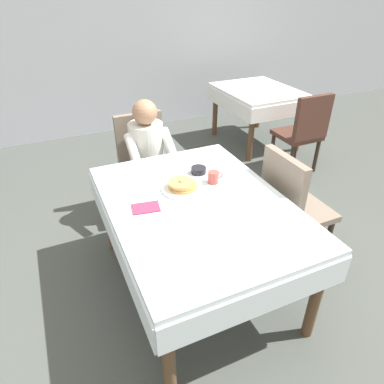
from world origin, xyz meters
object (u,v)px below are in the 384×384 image
chair_right_side (291,202)px  breakfast_stack (182,184)px  plate_breakfast (182,189)px  dining_table_main (198,214)px  cup_coffee (214,177)px  spoon_near_edge (193,213)px  diner_person (148,151)px  background_table_far (257,98)px  fork_left_of_plate (157,197)px  chair_diner (144,158)px  bowl_butter (199,170)px  knife_right_of_plate (209,185)px  background_chair_empty (304,129)px

chair_right_side → breakfast_stack: (-0.80, 0.19, 0.25)m
plate_breakfast → dining_table_main: bearing=-80.3°
plate_breakfast → cup_coffee: (0.24, 0.00, 0.03)m
cup_coffee → spoon_near_edge: cup_coffee is taller
diner_person → background_table_far: diner_person is taller
background_table_far → dining_table_main: bearing=-131.4°
fork_left_of_plate → background_table_far: bearing=-50.3°
diner_person → chair_right_side: bearing=127.5°
chair_diner → plate_breakfast: (-0.02, -0.99, 0.22)m
chair_diner → spoon_near_edge: chair_diner is taller
chair_right_side → chair_diner: bearing=-146.4°
plate_breakfast → background_table_far: size_ratio=0.25×
bowl_butter → background_table_far: 2.41m
bowl_butter → chair_right_side: bearing=-30.5°
plate_breakfast → knife_right_of_plate: plate_breakfast is taller
plate_breakfast → breakfast_stack: 0.03m
chair_right_side → bowl_butter: bearing=-120.5°
plate_breakfast → background_table_far: bearing=45.5°
diner_person → knife_right_of_plate: 0.87m
spoon_near_edge → breakfast_stack: bearing=92.6°
knife_right_of_plate → background_table_far: size_ratio=0.18×
chair_right_side → fork_left_of_plate: (-0.99, 0.16, 0.21)m
chair_right_side → plate_breakfast: (-0.80, 0.18, 0.22)m
fork_left_of_plate → spoon_near_edge: (0.14, -0.26, 0.00)m
diner_person → plate_breakfast: (-0.02, -0.83, 0.08)m
bowl_butter → knife_right_of_plate: 0.19m
bowl_butter → spoon_near_edge: size_ratio=0.73×
cup_coffee → fork_left_of_plate: (-0.43, -0.02, -0.04)m
diner_person → breakfast_stack: (-0.02, -0.83, 0.11)m
dining_table_main → knife_right_of_plate: size_ratio=7.62×
diner_person → breakfast_stack: 0.83m
knife_right_of_plate → diner_person: bearing=6.1°
chair_diner → spoon_near_edge: (-0.07, -1.27, 0.21)m
chair_diner → background_chair_empty: bearing=179.1°
plate_breakfast → background_chair_empty: size_ratio=0.30×
chair_diner → dining_table_main: bearing=90.3°
dining_table_main → plate_breakfast: plate_breakfast is taller
dining_table_main → cup_coffee: (0.21, 0.18, 0.13)m
background_table_far → spoon_near_edge: bearing=-131.3°
spoon_near_edge → fork_left_of_plate: bearing=131.3°
diner_person → bowl_butter: size_ratio=10.18×
chair_right_side → breakfast_stack: bearing=-103.2°
dining_table_main → fork_left_of_plate: (-0.22, 0.16, 0.09)m
plate_breakfast → chair_diner: bearing=88.6°
chair_diner → breakfast_stack: 1.01m
chair_right_side → breakfast_stack: 0.86m
chair_diner → diner_person: bearing=90.0°
chair_diner → diner_person: diner_person is taller
dining_table_main → diner_person: (-0.01, 1.01, 0.02)m
plate_breakfast → cup_coffee: cup_coffee is taller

